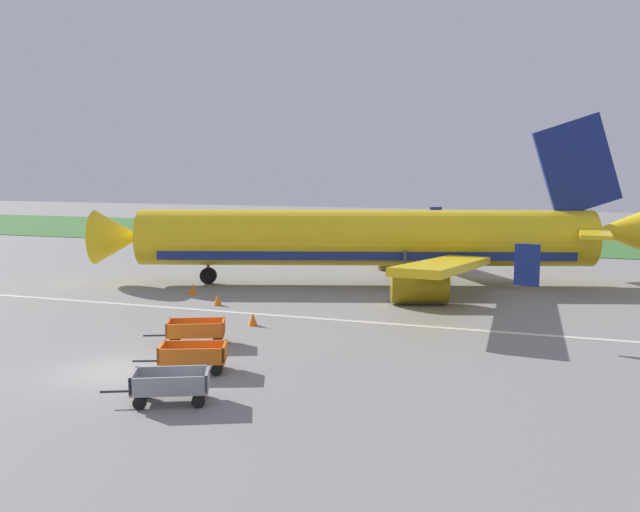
% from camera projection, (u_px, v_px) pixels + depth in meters
% --- Properties ---
extents(ground_plane, '(220.00, 220.00, 0.00)m').
position_uv_depth(ground_plane, '(111.00, 372.00, 26.46)').
color(ground_plane, gray).
extents(grass_strip, '(220.00, 28.00, 0.06)m').
position_uv_depth(grass_strip, '(408.00, 236.00, 79.16)').
color(grass_strip, '#3D7033').
rests_on(grass_strip, ground).
extents(apron_stripe, '(120.00, 0.36, 0.01)m').
position_uv_depth(apron_stripe, '(240.00, 313.00, 37.20)').
color(apron_stripe, silver).
rests_on(apron_stripe, ground).
extents(airplane, '(36.87, 29.94, 11.34)m').
position_uv_depth(airplane, '(380.00, 239.00, 45.87)').
color(airplane, yellow).
rests_on(airplane, ground).
extents(baggage_cart_nearest, '(3.54, 2.30, 1.07)m').
position_uv_depth(baggage_cart_nearest, '(170.00, 385.00, 22.86)').
color(baggage_cart_nearest, gray).
rests_on(baggage_cart_nearest, ground).
extents(baggage_cart_second_in_row, '(3.58, 2.21, 1.07)m').
position_uv_depth(baggage_cart_second_in_row, '(193.00, 356.00, 26.37)').
color(baggage_cart_second_in_row, orange).
rests_on(baggage_cart_second_in_row, ground).
extents(baggage_cart_third_in_row, '(3.55, 2.29, 1.07)m').
position_uv_depth(baggage_cart_third_in_row, '(196.00, 331.00, 30.45)').
color(baggage_cart_third_in_row, orange).
rests_on(baggage_cart_third_in_row, ground).
extents(traffic_cone_near_plane, '(0.47, 0.47, 0.62)m').
position_uv_depth(traffic_cone_near_plane, '(253.00, 319.00, 34.19)').
color(traffic_cone_near_plane, orange).
rests_on(traffic_cone_near_plane, ground).
extents(traffic_cone_mid_apron, '(0.48, 0.48, 0.63)m').
position_uv_depth(traffic_cone_mid_apron, '(218.00, 300.00, 39.20)').
color(traffic_cone_mid_apron, orange).
rests_on(traffic_cone_mid_apron, ground).
extents(traffic_cone_by_carts, '(0.52, 0.52, 0.68)m').
position_uv_depth(traffic_cone_by_carts, '(193.00, 289.00, 42.59)').
color(traffic_cone_by_carts, orange).
rests_on(traffic_cone_by_carts, ground).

